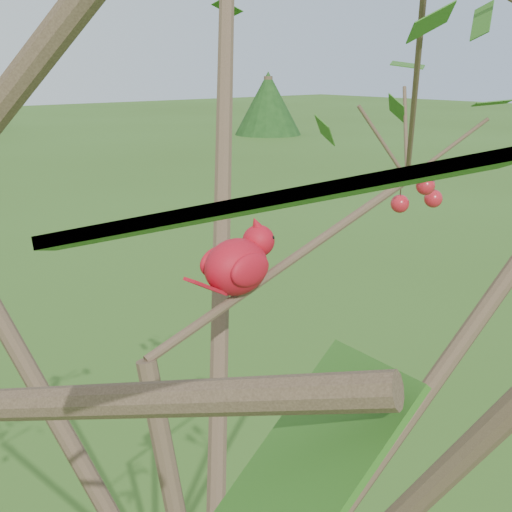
# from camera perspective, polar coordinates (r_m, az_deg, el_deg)

# --- Properties ---
(crabapple_tree) EXTENTS (2.35, 2.05, 2.95)m
(crabapple_tree) POSITION_cam_1_polar(r_m,az_deg,el_deg) (1.10, -2.41, -1.17)
(crabapple_tree) COLOR #3B2D20
(crabapple_tree) RESTS_ON ground
(cardinal) EXTENTS (0.21, 0.11, 0.15)m
(cardinal) POSITION_cam_1_polar(r_m,az_deg,el_deg) (1.26, -1.36, -0.57)
(cardinal) COLOR red
(cardinal) RESTS_ON ground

